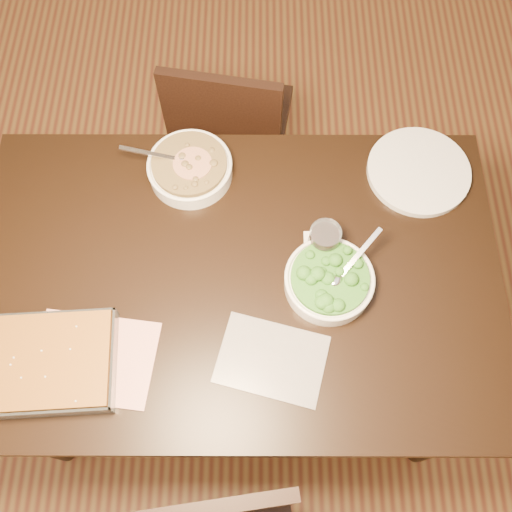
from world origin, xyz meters
TOP-DOWN VIEW (x-y plane):
  - ground at (0.00, 0.00)m, footprint 4.00×4.00m
  - table at (0.00, 0.00)m, footprint 1.40×0.90m
  - magazine_a at (-0.35, -0.22)m, footprint 0.32×0.26m
  - magazine_b at (0.09, -0.22)m, footprint 0.30×0.25m
  - coaster at (0.23, 0.08)m, footprint 0.10×0.10m
  - stew_bowl at (-0.13, 0.31)m, footprint 0.27×0.24m
  - broccoli_bowl at (0.24, -0.03)m, footprint 0.23×0.23m
  - baking_dish at (-0.46, -0.24)m, footprint 0.35×0.27m
  - wine_tumbler at (0.23, 0.08)m, footprint 0.08×0.08m
  - dinner_plate at (0.51, 0.32)m, footprint 0.29×0.29m
  - chair_far at (-0.04, 0.70)m, footprint 0.45×0.45m

SIDE VIEW (x-z plane):
  - ground at x=0.00m, z-range 0.00..0.00m
  - chair_far at x=-0.04m, z-range 0.05..0.87m
  - table at x=0.00m, z-range 0.28..1.03m
  - coaster at x=0.23m, z-range 0.75..0.75m
  - magazine_b at x=0.09m, z-range 0.75..0.75m
  - magazine_a at x=-0.35m, z-range 0.75..0.76m
  - dinner_plate at x=0.51m, z-range 0.75..0.77m
  - baking_dish at x=-0.46m, z-range 0.75..0.81m
  - broccoli_bowl at x=0.24m, z-range 0.74..0.83m
  - stew_bowl at x=-0.13m, z-range 0.74..0.83m
  - wine_tumbler at x=0.23m, z-range 0.75..0.85m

